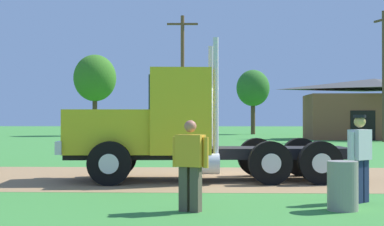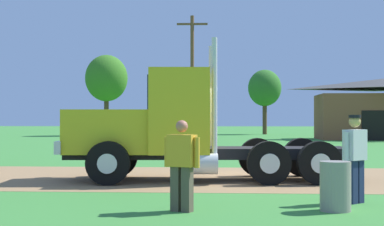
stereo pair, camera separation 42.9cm
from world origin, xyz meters
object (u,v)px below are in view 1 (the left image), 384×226
Objects in this scene: visitor_walking_mid at (360,154)px; visitor_by_barrel at (190,162)px; utility_pole_near at (183,75)px; shed_building at (375,110)px; steel_barrel at (343,186)px; truck_foreground_white at (172,131)px; utility_pole_far at (384,73)px.

visitor_walking_mid is 1.06× the size of visitor_by_barrel.
visitor_by_barrel is 0.18× the size of utility_pole_near.
visitor_walking_mid is 35.72m from shed_building.
steel_barrel is 0.08× the size of shed_building.
shed_building reaches higher than steel_barrel.
steel_barrel is at bearing 4.73° from visitor_by_barrel.
truck_foreground_white is at bearing 125.10° from steel_barrel.
utility_pole_near is (-4.47, 30.88, 4.29)m from steel_barrel.
visitor_walking_mid is at bearing -107.09° from utility_pole_far.
utility_pole_near reaches higher than visitor_walking_mid.
truck_foreground_white is at bearing -117.03° from utility_pole_far.
utility_pole_far reaches higher than visitor_by_barrel.
utility_pole_near is 0.98× the size of utility_pole_far.
utility_pole_far is (12.98, 25.45, 3.49)m from truck_foreground_white.
utility_pole_far is at bearing 68.07° from visitor_by_barrel.
utility_pole_far is at bearing 72.48° from steel_barrel.
steel_barrel is 0.10× the size of utility_pole_far.
utility_pole_far is (-0.74, -5.02, 2.54)m from shed_building.
utility_pole_far is at bearing -2.32° from utility_pole_near.
utility_pole_near is (-5.02, 29.89, 3.79)m from visitor_walking_mid.
steel_barrel is at bearing -81.76° from utility_pole_near.
shed_building is at bearing 74.14° from visitor_walking_mid.
truck_foreground_white is 8.68× the size of steel_barrel.
utility_pole_far reaches higher than truck_foreground_white.
steel_barrel is at bearing -54.90° from truck_foreground_white.
utility_pole_near is (-1.75, 31.11, 3.85)m from visitor_by_barrel.
shed_building is at bearing 69.87° from visitor_by_barrel.
shed_building reaches higher than visitor_walking_mid.
utility_pole_near reaches higher than shed_building.
utility_pole_near is at bearing 98.24° from steel_barrel.
truck_foreground_white is at bearing 135.71° from visitor_walking_mid.
shed_building reaches higher than visitor_by_barrel.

